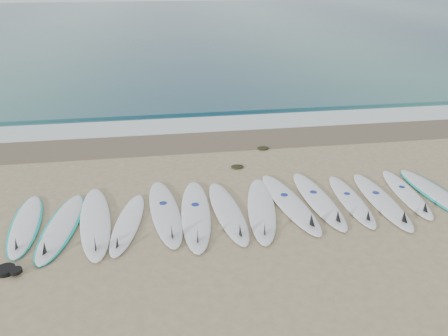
{
  "coord_description": "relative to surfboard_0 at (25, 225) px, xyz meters",
  "views": [
    {
      "loc": [
        -1.61,
        -7.71,
        4.63
      ],
      "look_at": [
        -0.22,
        1.31,
        0.4
      ],
      "focal_mm": 35.0,
      "sensor_mm": 36.0,
      "label": 1
    }
  ],
  "objects": [
    {
      "name": "ground",
      "position": [
        4.34,
        -0.04,
        -0.05
      ],
      "size": [
        120.0,
        120.0,
        0.0
      ],
      "primitive_type": "plane",
      "color": "tan"
    },
    {
      "name": "ocean",
      "position": [
        4.34,
        32.46,
        -0.03
      ],
      "size": [
        120.0,
        55.0,
        0.03
      ],
      "primitive_type": "cube",
      "color": "#25585E",
      "rests_on": "ground"
    },
    {
      "name": "wet_sand_band",
      "position": [
        4.34,
        4.06,
        -0.04
      ],
      "size": [
        120.0,
        1.8,
        0.01
      ],
      "primitive_type": "cube",
      "color": "brown",
      "rests_on": "ground"
    },
    {
      "name": "foam_band",
      "position": [
        4.34,
        5.46,
        -0.03
      ],
      "size": [
        120.0,
        1.4,
        0.04
      ],
      "primitive_type": "cube",
      "color": "silver",
      "rests_on": "ground"
    },
    {
      "name": "wave_crest",
      "position": [
        4.34,
        6.96,
        0.0
      ],
      "size": [
        120.0,
        1.0,
        0.1
      ],
      "primitive_type": "cube",
      "color": "#25585E",
      "rests_on": "ground"
    },
    {
      "name": "surfboard_0",
      "position": [
        0.0,
        0.0,
        0.0
      ],
      "size": [
        0.77,
        2.43,
        0.3
      ],
      "rotation": [
        0.0,
        0.0,
        0.08
      ],
      "color": "white",
      "rests_on": "ground"
    },
    {
      "name": "surfboard_1",
      "position": [
        0.7,
        -0.18,
        0.0
      ],
      "size": [
        0.89,
        2.61,
        0.32
      ],
      "rotation": [
        0.0,
        0.0,
        -0.11
      ],
      "color": "silver",
      "rests_on": "ground"
    },
    {
      "name": "surfboard_2",
      "position": [
        1.35,
        -0.13,
        0.02
      ],
      "size": [
        0.93,
        2.88,
        0.36
      ],
      "rotation": [
        0.0,
        0.0,
        0.12
      ],
      "color": "white",
      "rests_on": "ground"
    },
    {
      "name": "surfboard_3",
      "position": [
        1.97,
        -0.28,
        0.01
      ],
      "size": [
        0.85,
        2.35,
        0.29
      ],
      "rotation": [
        0.0,
        0.0,
        -0.17
      ],
      "color": "white",
      "rests_on": "ground"
    },
    {
      "name": "surfboard_4",
      "position": [
        2.72,
        0.03,
        0.02
      ],
      "size": [
        0.86,
        2.82,
        0.36
      ],
      "rotation": [
        0.0,
        0.0,
        0.1
      ],
      "color": "silver",
      "rests_on": "ground"
    },
    {
      "name": "surfboard_5",
      "position": [
        3.33,
        -0.15,
        0.02
      ],
      "size": [
        0.76,
        2.89,
        0.37
      ],
      "rotation": [
        0.0,
        0.0,
        -0.06
      ],
      "color": "white",
      "rests_on": "ground"
    },
    {
      "name": "surfboard_6",
      "position": [
        3.99,
        -0.15,
        0.01
      ],
      "size": [
        0.77,
        2.65,
        0.33
      ],
      "rotation": [
        0.0,
        0.0,
        0.09
      ],
      "color": "white",
      "rests_on": "ground"
    },
    {
      "name": "surfboard_7",
      "position": [
        4.69,
        -0.15,
        0.02
      ],
      "size": [
        1.03,
        2.8,
        0.35
      ],
      "rotation": [
        0.0,
        0.0,
        -0.17
      ],
      "color": "white",
      "rests_on": "ground"
    },
    {
      "name": "surfboard_8",
      "position": [
        5.36,
        0.0,
        0.02
      ],
      "size": [
        0.95,
        2.82,
        0.35
      ],
      "rotation": [
        0.0,
        0.0,
        0.14
      ],
      "color": "white",
      "rests_on": "ground"
    },
    {
      "name": "surfboard_9",
      "position": [
        6.01,
        0.05,
        0.01
      ],
      "size": [
        0.69,
        2.68,
        0.34
      ],
      "rotation": [
        0.0,
        0.0,
        0.05
      ],
      "color": "white",
      "rests_on": "ground"
    },
    {
      "name": "surfboard_10",
      "position": [
        6.69,
        -0.08,
        0.01
      ],
      "size": [
        0.56,
        2.37,
        0.3
      ],
      "rotation": [
        0.0,
        0.0,
        -0.03
      ],
      "color": "white",
      "rests_on": "ground"
    },
    {
      "name": "surfboard_11",
      "position": [
        7.34,
        -0.18,
        0.01
      ],
      "size": [
        0.58,
        2.61,
        0.33
      ],
      "rotation": [
        0.0,
        0.0,
        -0.01
      ],
      "color": "white",
      "rests_on": "ground"
    },
    {
      "name": "surfboard_12",
      "position": [
        8.04,
        0.04,
        0.01
      ],
      "size": [
        0.7,
        2.37,
        0.3
      ],
      "rotation": [
        0.0,
        0.0,
        -0.09
      ],
      "color": "white",
      "rests_on": "ground"
    },
    {
      "name": "surfboard_13",
      "position": [
        8.71,
        -0.1,
        0.0
      ],
      "size": [
        0.86,
        2.69,
        0.34
      ],
      "rotation": [
        0.0,
        0.0,
        0.09
      ],
      "color": "white",
      "rests_on": "ground"
    },
    {
      "name": "seaweed_near",
      "position": [
        4.59,
        2.09,
        -0.01
      ],
      "size": [
        0.32,
        0.25,
        0.06
      ],
      "primitive_type": "ellipsoid",
      "color": "black",
      "rests_on": "ground"
    },
    {
      "name": "seaweed_far",
      "position": [
        5.52,
        3.19,
        -0.01
      ],
      "size": [
        0.33,
        0.26,
        0.06
      ],
      "primitive_type": "ellipsoid",
      "color": "black",
      "rests_on": "ground"
    },
    {
      "name": "leash_coil",
      "position": [
        0.07,
        -1.42,
        0.0
      ],
      "size": [
        0.46,
        0.36,
        0.11
      ],
      "color": "black",
      "rests_on": "ground"
    }
  ]
}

